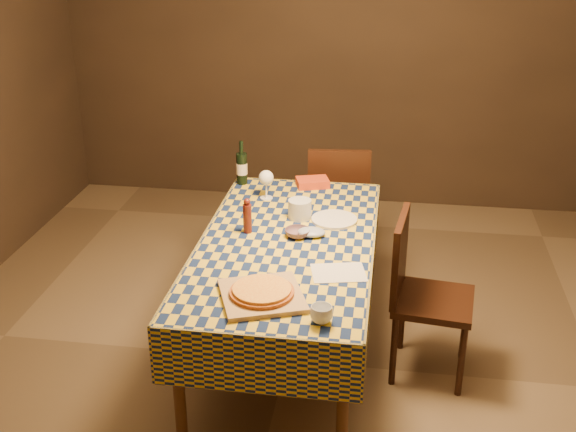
% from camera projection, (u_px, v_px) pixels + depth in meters
% --- Properties ---
extents(room, '(5.00, 5.10, 2.70)m').
position_uv_depth(room, '(287.00, 139.00, 3.64)').
color(room, brown).
rests_on(room, ground).
extents(dining_table, '(0.94, 1.84, 0.77)m').
position_uv_depth(dining_table, '(287.00, 254.00, 3.91)').
color(dining_table, brown).
rests_on(dining_table, ground).
extents(cutting_board, '(0.47, 0.47, 0.02)m').
position_uv_depth(cutting_board, '(262.00, 296.00, 3.33)').
color(cutting_board, '#AD8551').
rests_on(cutting_board, dining_table).
extents(pizza, '(0.36, 0.36, 0.03)m').
position_uv_depth(pizza, '(262.00, 291.00, 3.32)').
color(pizza, '#A6501B').
rests_on(pizza, cutting_board).
extents(pepper_mill, '(0.05, 0.05, 0.20)m').
position_uv_depth(pepper_mill, '(247.00, 217.00, 3.95)').
color(pepper_mill, '#511813').
rests_on(pepper_mill, dining_table).
extents(bowl, '(0.18, 0.18, 0.04)m').
position_uv_depth(bowl, '(297.00, 233.00, 3.93)').
color(bowl, '#684C58').
rests_on(bowl, dining_table).
extents(wine_glass, '(0.10, 0.10, 0.18)m').
position_uv_depth(wine_glass, '(266.00, 179.00, 4.39)').
color(wine_glass, white).
rests_on(wine_glass, dining_table).
extents(wine_bottle, '(0.09, 0.09, 0.29)m').
position_uv_depth(wine_bottle, '(242.00, 168.00, 4.63)').
color(wine_bottle, black).
rests_on(wine_bottle, dining_table).
extents(deli_tub, '(0.14, 0.14, 0.11)m').
position_uv_depth(deli_tub, '(300.00, 209.00, 4.14)').
color(deli_tub, silver).
rests_on(deli_tub, dining_table).
extents(takeout_container, '(0.23, 0.19, 0.05)m').
position_uv_depth(takeout_container, '(312.00, 182.00, 4.61)').
color(takeout_container, '#C73D1A').
rests_on(takeout_container, dining_table).
extents(white_plate, '(0.29, 0.29, 0.02)m').
position_uv_depth(white_plate, '(334.00, 220.00, 4.13)').
color(white_plate, silver).
rests_on(white_plate, dining_table).
extents(tumbler, '(0.13, 0.13, 0.08)m').
position_uv_depth(tumbler, '(321.00, 314.00, 3.13)').
color(tumbler, white).
rests_on(tumbler, dining_table).
extents(flour_patch, '(0.30, 0.25, 0.00)m').
position_uv_depth(flour_patch, '(338.00, 273.00, 3.56)').
color(flour_patch, silver).
rests_on(flour_patch, dining_table).
extents(flour_bag, '(0.18, 0.15, 0.04)m').
position_uv_depth(flour_bag, '(312.00, 232.00, 3.94)').
color(flour_bag, '#95A6BF').
rests_on(flour_bag, dining_table).
extents(chair_far, '(0.46, 0.47, 0.93)m').
position_uv_depth(chair_far, '(338.00, 200.00, 5.05)').
color(chair_far, black).
rests_on(chair_far, ground).
extents(chair_right, '(0.48, 0.47, 0.93)m').
position_uv_depth(chair_right, '(419.00, 288.00, 3.92)').
color(chair_right, black).
rests_on(chair_right, ground).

